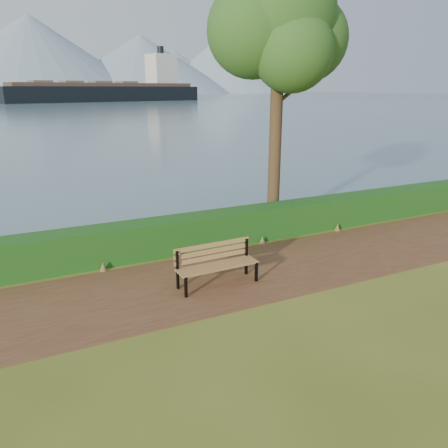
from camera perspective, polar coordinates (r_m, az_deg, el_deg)
ground at (r=11.04m, az=3.29°, el=-7.06°), size 140.00×140.00×0.00m
path at (r=11.28m, az=2.55°, el=-6.47°), size 40.00×3.40×0.01m
hedge at (r=13.03m, az=-2.22°, el=-0.80°), size 32.00×0.85×1.00m
water at (r=268.84m, az=-25.68°, el=14.73°), size 700.00×510.00×0.00m
bench at (r=10.50m, az=-1.08°, el=-4.92°), size 2.01×0.65×1.00m
tree at (r=14.46m, az=7.20°, el=24.45°), size 4.45×3.76×8.58m
cargo_ship at (r=167.74m, az=-14.20°, el=16.37°), size 71.71×27.91×21.59m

